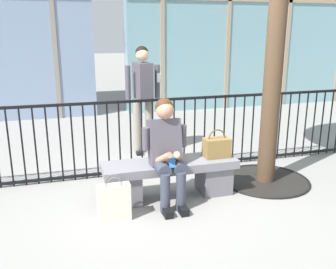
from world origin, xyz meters
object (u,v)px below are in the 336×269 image
(seated_person_with_phone, at_px, (167,149))
(shopping_bag, at_px, (114,202))
(stone_bench, at_px, (170,175))
(handbag_on_bench, at_px, (217,147))
(bystander_at_railing, at_px, (143,92))

(seated_person_with_phone, bearing_deg, shopping_bag, -158.24)
(stone_bench, bearing_deg, seated_person_with_phone, -122.49)
(handbag_on_bench, distance_m, shopping_bag, 1.41)
(shopping_bag, distance_m, bystander_at_railing, 2.40)
(stone_bench, distance_m, handbag_on_bench, 0.65)
(shopping_bag, bearing_deg, stone_bench, 27.95)
(stone_bench, xyz_separation_m, bystander_at_railing, (0.07, 1.73, 0.73))
(seated_person_with_phone, relative_size, shopping_bag, 2.43)
(handbag_on_bench, bearing_deg, seated_person_with_phone, -169.84)
(seated_person_with_phone, distance_m, shopping_bag, 0.83)
(handbag_on_bench, relative_size, bystander_at_railing, 0.20)
(stone_bench, height_order, bystander_at_railing, bystander_at_railing)
(handbag_on_bench, distance_m, bystander_at_railing, 1.87)
(seated_person_with_phone, xyz_separation_m, handbag_on_bench, (0.66, 0.12, -0.08))
(handbag_on_bench, xyz_separation_m, bystander_at_railing, (-0.51, 1.74, 0.43))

